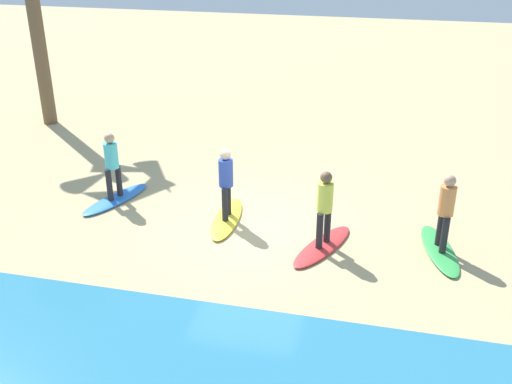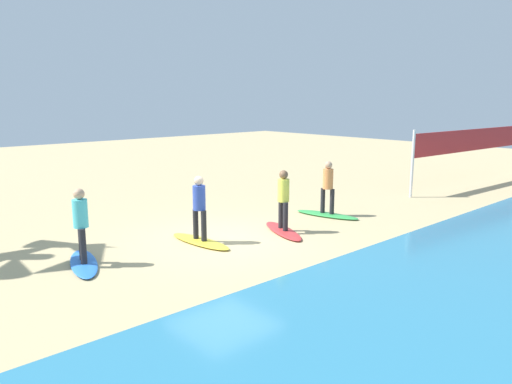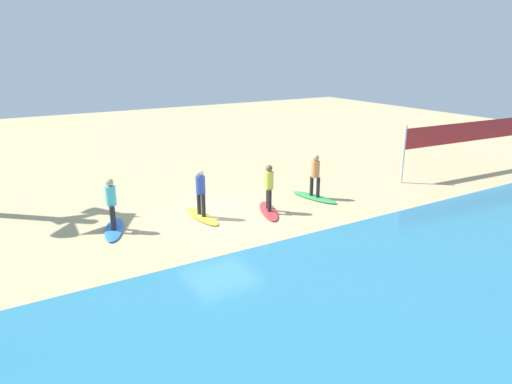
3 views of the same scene
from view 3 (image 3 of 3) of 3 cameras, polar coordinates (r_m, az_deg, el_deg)
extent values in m
plane|color=tan|center=(16.11, -4.55, -2.99)|extent=(60.00, 60.00, 0.00)
ellipsoid|color=green|center=(18.07, 7.22, -0.65)|extent=(1.01, 2.17, 0.09)
cylinder|color=#232328|center=(17.84, 7.67, 0.57)|extent=(0.14, 0.14, 0.78)
cylinder|color=#232328|center=(18.03, 6.88, 0.78)|extent=(0.14, 0.14, 0.78)
cylinder|color=#E58C4C|center=(17.75, 7.36, 2.84)|extent=(0.32, 0.32, 0.62)
sphere|color=tan|center=(17.65, 7.41, 4.19)|extent=(0.24, 0.24, 0.24)
ellipsoid|color=red|center=(16.44, 1.57, -2.34)|extent=(1.32, 2.15, 0.09)
cylinder|color=#232328|center=(16.15, 1.69, -1.08)|extent=(0.14, 0.14, 0.78)
cylinder|color=#232328|center=(16.45, 1.49, -0.73)|extent=(0.14, 0.14, 0.78)
cylinder|color=#E0E04C|center=(16.10, 1.61, 1.46)|extent=(0.32, 0.32, 0.62)
sphere|color=brown|center=(15.99, 1.62, 2.95)|extent=(0.24, 0.24, 0.24)
ellipsoid|color=yellow|center=(16.02, -6.73, -3.01)|extent=(0.70, 2.13, 0.09)
cylinder|color=#232328|center=(15.74, -6.50, -1.69)|extent=(0.14, 0.14, 0.78)
cylinder|color=#232328|center=(16.01, -7.06, -1.38)|extent=(0.14, 0.14, 0.78)
cylinder|color=#334CAD|center=(15.66, -6.87, 0.89)|extent=(0.32, 0.32, 0.62)
sphere|color=beige|center=(15.55, -6.93, 2.41)|extent=(0.24, 0.24, 0.24)
ellipsoid|color=blue|center=(15.48, -17.13, -4.43)|extent=(1.21, 2.17, 0.09)
cylinder|color=#232328|center=(15.18, -17.31, -3.12)|extent=(0.14, 0.14, 0.78)
cylinder|color=#232328|center=(15.48, -17.23, -2.72)|extent=(0.14, 0.14, 0.78)
cylinder|color=#4CC6D1|center=(15.11, -17.51, -0.43)|extent=(0.32, 0.32, 0.62)
sphere|color=tan|center=(14.99, -17.65, 1.14)|extent=(0.24, 0.24, 0.24)
cylinder|color=silver|center=(20.72, 17.77, 4.44)|extent=(0.10, 0.10, 2.50)
cube|color=red|center=(24.00, 25.55, 6.83)|extent=(8.99, 0.53, 0.90)
camera|label=1|loc=(9.83, 48.45, 16.35)|focal=42.03mm
camera|label=2|loc=(4.42, -40.50, -13.00)|focal=34.40mm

